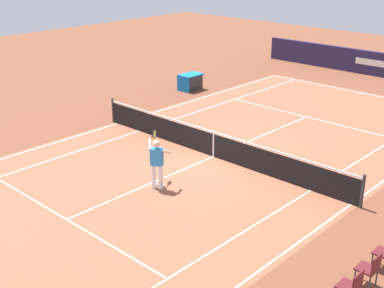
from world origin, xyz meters
TOP-DOWN VIEW (x-y plane):
  - ground_plane at (0.00, 0.00)m, footprint 60.00×60.00m
  - court_slab at (0.00, 0.00)m, footprint 24.20×11.40m
  - court_line_markings at (0.00, 0.00)m, footprint 23.85×11.05m
  - tennis_net at (0.00, 0.00)m, footprint 0.10×11.70m
  - tennis_player_near at (3.21, 0.40)m, footprint 0.88×0.99m
  - tennis_ball at (-1.61, -2.38)m, footprint 0.07×0.07m
  - spectator_chair_2 at (3.47, 7.70)m, footprint 0.44×0.44m
  - spectator_chair_3 at (4.36, 7.70)m, footprint 0.44×0.44m
  - equipment_cart_tarped at (-6.20, -6.99)m, footprint 1.25×0.84m

SIDE VIEW (x-z plane):
  - ground_plane at x=0.00m, z-range 0.00..0.00m
  - court_slab at x=0.00m, z-range 0.00..0.00m
  - court_line_markings at x=0.00m, z-range 0.00..0.01m
  - tennis_ball at x=-1.61m, z-range 0.00..0.07m
  - equipment_cart_tarped at x=-6.20m, z-range 0.01..0.86m
  - tennis_net at x=0.00m, z-range -0.05..1.03m
  - spectator_chair_2 at x=3.47m, z-range 0.08..0.96m
  - spectator_chair_3 at x=4.36m, z-range 0.08..0.96m
  - tennis_player_near at x=3.21m, z-range 0.08..1.78m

